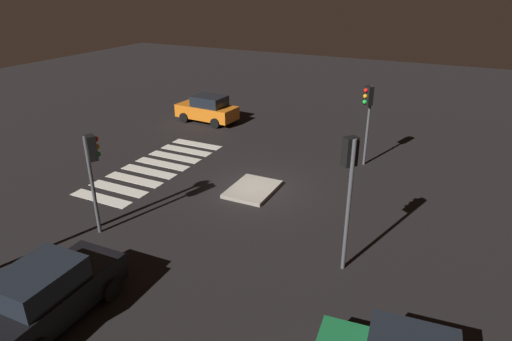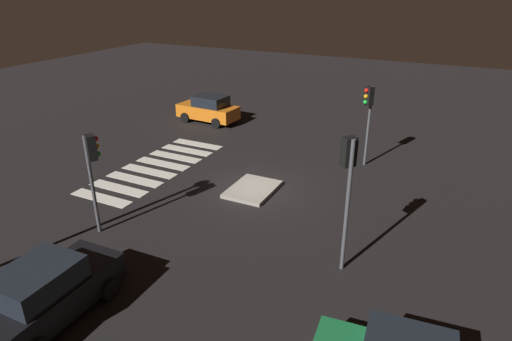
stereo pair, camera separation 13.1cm
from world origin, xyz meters
The scene contains 8 objects.
ground_plane centered at (0.00, 0.00, 0.00)m, with size 80.00×80.00×0.00m, color black.
traffic_island centered at (0.22, -0.07, 0.09)m, with size 2.71×2.04×0.18m.
car_orange centered at (-8.31, -7.89, 0.93)m, with size 2.27×4.45×1.89m.
car_black centered at (10.53, -1.52, 0.95)m, with size 4.50×2.19×1.94m.
traffic_light_east centered at (6.09, -3.84, 3.07)m, with size 0.53×0.54×4.05m.
traffic_light_north centered at (4.18, 5.37, 3.63)m, with size 0.54×0.53×4.80m.
traffic_light_west centered at (-5.30, 3.83, 3.27)m, with size 0.53×0.54×4.32m.
crosswalk_near centered at (0.00, -6.01, 0.01)m, with size 8.75×3.20×0.02m.
Camera 2 is at (16.92, 8.46, 9.28)m, focal length 30.66 mm.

